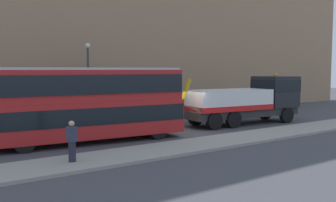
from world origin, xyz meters
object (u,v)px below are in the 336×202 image
object	(u,v)px
recovery_tow_truck	(248,100)
pedestrian_onlooker	(72,142)
double_decker_bus	(85,102)
street_lamp	(88,76)

from	to	relation	value
recovery_tow_truck	pedestrian_onlooker	distance (m)	15.50
double_decker_bus	street_lamp	size ratio (longest dim) A/B	1.92
double_decker_bus	street_lamp	world-z (taller)	street_lamp
recovery_tow_truck	pedestrian_onlooker	size ratio (longest dim) A/B	5.99
double_decker_bus	street_lamp	xyz separation A→B (m)	(3.03, 6.57, 1.24)
recovery_tow_truck	double_decker_bus	xyz separation A→B (m)	(-12.52, 0.05, 0.47)
recovery_tow_truck	street_lamp	world-z (taller)	street_lamp
recovery_tow_truck	street_lamp	bearing A→B (deg)	150.93
recovery_tow_truck	street_lamp	size ratio (longest dim) A/B	1.76
double_decker_bus	pedestrian_onlooker	distance (m)	5.02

